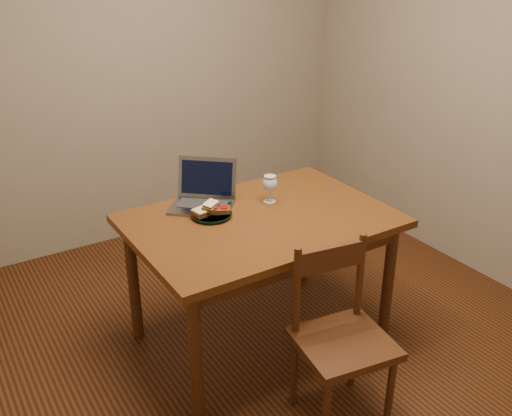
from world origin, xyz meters
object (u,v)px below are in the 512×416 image
laptop (204,193)px  milk_glass (270,189)px  table (260,232)px  chair (342,330)px  plate (212,215)px

laptop → milk_glass: bearing=12.4°
table → milk_glass: size_ratio=8.55×
table → chair: bearing=-90.1°
chair → plate: size_ratio=2.14×
table → chair: chair is taller
plate → milk_glass: milk_glass is taller
chair → milk_glass: 0.88m
plate → milk_glass: (0.35, -0.01, 0.07)m
milk_glass → laptop: laptop is taller
plate → laptop: laptop is taller
table → chair: size_ratio=2.89×
chair → laptop: laptop is taller
chair → table: bearing=98.8°
table → chair: (-0.00, -0.66, -0.19)m
chair → laptop: (-0.16, 0.96, 0.34)m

